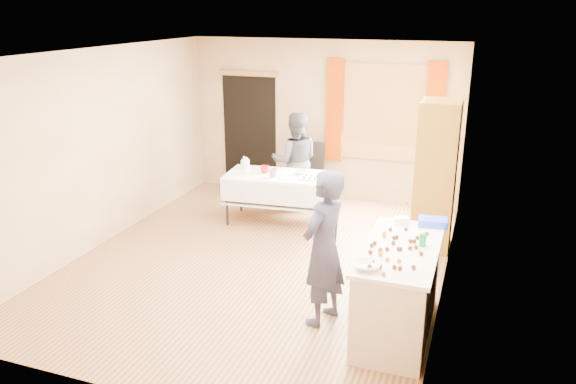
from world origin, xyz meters
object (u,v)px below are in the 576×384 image
at_px(counter, 398,290).
at_px(cabinet, 436,176).
at_px(party_table, 278,194).
at_px(chair, 311,185).
at_px(woman, 295,161).
at_px(girl, 324,248).

bearing_deg(counter, cabinet, 87.46).
bearing_deg(cabinet, party_table, 176.40).
relative_size(cabinet, party_table, 1.23).
bearing_deg(cabinet, chair, 150.51).
distance_m(counter, party_table, 3.22).
bearing_deg(woman, cabinet, 138.12).
height_order(party_table, girl, girl).
xyz_separation_m(party_table, woman, (0.03, 0.69, 0.33)).
bearing_deg(party_table, woman, 81.74).
height_order(girl, woman, girl).
xyz_separation_m(chair, woman, (-0.16, -0.33, 0.48)).
xyz_separation_m(counter, chair, (-1.96, 3.42, -0.16)).
bearing_deg(woman, counter, 103.20).
bearing_deg(cabinet, counter, -92.54).
relative_size(party_table, girl, 0.99).
relative_size(party_table, woman, 1.04).
bearing_deg(counter, party_table, 132.01).
distance_m(cabinet, woman, 2.38).
bearing_deg(party_table, girl, -65.52).
xyz_separation_m(counter, woman, (-2.12, 3.09, 0.32)).
bearing_deg(woman, girl, 92.34).
xyz_separation_m(party_table, chair, (0.20, 1.02, -0.15)).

